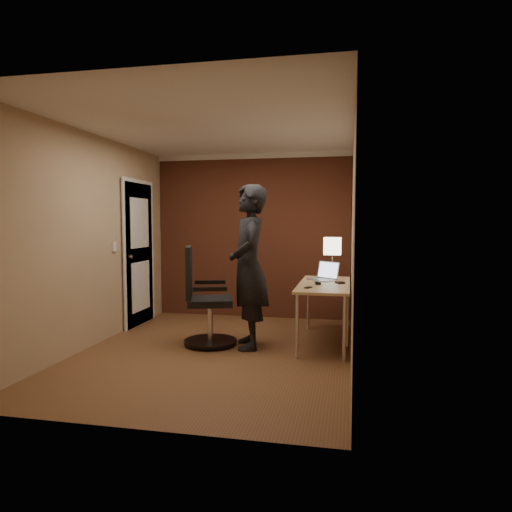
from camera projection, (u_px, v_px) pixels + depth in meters
name	position (u px, v px, depth m)	size (l,w,h in m)	color
room	(228.00, 229.00, 6.64)	(4.00, 4.00, 4.00)	brown
desk	(330.00, 294.00, 5.47)	(0.60, 1.50, 0.73)	tan
desk_lamp	(332.00, 247.00, 5.89)	(0.22, 0.22, 0.54)	silver
laptop	(325.00, 275.00, 5.79)	(0.42, 0.41, 0.23)	silver
mouse	(318.00, 283.00, 5.38)	(0.06, 0.10, 0.03)	black
phone	(308.00, 287.00, 5.09)	(0.06, 0.12, 0.01)	black
wallet	(340.00, 282.00, 5.47)	(0.09, 0.11, 0.02)	black
office_chair	(204.00, 303.00, 5.40)	(0.65, 0.72, 1.15)	black
person	(249.00, 267.00, 5.28)	(0.69, 0.45, 1.90)	black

